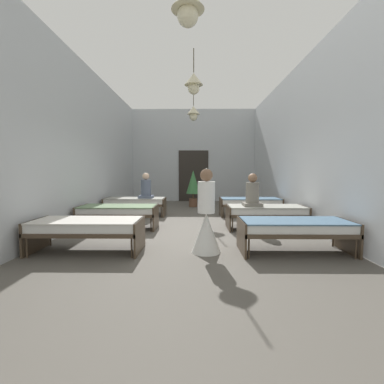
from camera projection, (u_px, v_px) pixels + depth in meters
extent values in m
cube|color=#59544C|center=(192.00, 230.00, 6.60)|extent=(6.36, 12.83, 0.10)
cube|color=silver|center=(194.00, 156.00, 12.62)|extent=(6.16, 0.20, 4.33)
cube|color=silver|center=(70.00, 141.00, 6.46)|extent=(0.20, 12.23, 4.33)
cube|color=silver|center=(315.00, 141.00, 6.39)|extent=(0.20, 12.23, 4.33)
cube|color=#2D2823|center=(193.00, 176.00, 12.58)|extent=(1.40, 0.06, 2.40)
sphere|color=beige|center=(188.00, 16.00, 3.48)|extent=(0.28, 0.28, 0.28)
cylinder|color=brown|center=(194.00, 60.00, 6.28)|extent=(0.02, 0.02, 0.55)
cone|color=beige|center=(194.00, 79.00, 6.31)|extent=(0.44, 0.44, 0.28)
sphere|color=beige|center=(194.00, 88.00, 6.33)|extent=(0.28, 0.28, 0.28)
cylinder|color=brown|center=(193.00, 96.00, 9.13)|extent=(0.02, 0.02, 0.64)
cone|color=beige|center=(193.00, 110.00, 9.16)|extent=(0.44, 0.44, 0.28)
sphere|color=beige|center=(193.00, 117.00, 9.18)|extent=(0.28, 0.28, 0.28)
cylinder|color=#473828|center=(27.00, 248.00, 4.36)|extent=(0.03, 0.03, 0.34)
cylinder|color=#473828|center=(50.00, 237.00, 5.08)|extent=(0.03, 0.03, 0.34)
cylinder|color=#473828|center=(132.00, 248.00, 4.34)|extent=(0.03, 0.03, 0.34)
cylinder|color=#473828|center=(141.00, 237.00, 5.06)|extent=(0.03, 0.03, 0.34)
cube|color=#473828|center=(87.00, 231.00, 4.70)|extent=(1.90, 0.84, 0.07)
cube|color=#473828|center=(36.00, 235.00, 4.72)|extent=(0.04, 0.84, 0.57)
cube|color=#473828|center=(140.00, 236.00, 4.69)|extent=(0.04, 0.84, 0.57)
cube|color=white|center=(87.00, 225.00, 4.69)|extent=(1.82, 0.78, 0.14)
cube|color=beige|center=(87.00, 220.00, 4.68)|extent=(1.86, 0.82, 0.02)
cylinder|color=#473828|center=(249.00, 248.00, 4.32)|extent=(0.03, 0.03, 0.34)
cylinder|color=#473828|center=(241.00, 237.00, 5.04)|extent=(0.03, 0.03, 0.34)
cylinder|color=#473828|center=(356.00, 249.00, 4.30)|extent=(0.03, 0.03, 0.34)
cylinder|color=#473828|center=(333.00, 238.00, 5.02)|extent=(0.03, 0.03, 0.34)
cube|color=#473828|center=(294.00, 231.00, 4.65)|extent=(1.90, 0.84, 0.07)
cube|color=#473828|center=(241.00, 236.00, 4.67)|extent=(0.04, 0.84, 0.57)
cube|color=#473828|center=(347.00, 236.00, 4.65)|extent=(0.04, 0.84, 0.57)
cube|color=white|center=(295.00, 225.00, 4.64)|extent=(1.82, 0.78, 0.14)
cube|color=slate|center=(295.00, 221.00, 4.64)|extent=(1.86, 0.82, 0.02)
cylinder|color=#473828|center=(78.00, 224.00, 6.26)|extent=(0.03, 0.03, 0.34)
cylinder|color=#473828|center=(90.00, 219.00, 6.98)|extent=(0.03, 0.03, 0.34)
cylinder|color=#473828|center=(151.00, 225.00, 6.24)|extent=(0.03, 0.03, 0.34)
cylinder|color=#473828|center=(156.00, 219.00, 6.95)|extent=(0.03, 0.03, 0.34)
cube|color=#473828|center=(118.00, 213.00, 6.59)|extent=(1.90, 0.84, 0.07)
cube|color=#473828|center=(81.00, 217.00, 6.61)|extent=(0.04, 0.84, 0.57)
cube|color=#473828|center=(156.00, 217.00, 6.59)|extent=(0.04, 0.84, 0.57)
cube|color=white|center=(118.00, 209.00, 6.58)|extent=(1.82, 0.78, 0.14)
cube|color=slate|center=(118.00, 206.00, 6.58)|extent=(1.86, 0.82, 0.02)
cylinder|color=#473828|center=(232.00, 225.00, 6.21)|extent=(0.03, 0.03, 0.34)
cylinder|color=#473828|center=(229.00, 219.00, 6.93)|extent=(0.03, 0.03, 0.34)
cylinder|color=#473828|center=(307.00, 225.00, 6.19)|extent=(0.03, 0.03, 0.34)
cylinder|color=#473828|center=(295.00, 219.00, 6.91)|extent=(0.03, 0.03, 0.34)
cube|color=#473828|center=(266.00, 214.00, 6.55)|extent=(1.90, 0.84, 0.07)
cube|color=#473828|center=(228.00, 217.00, 6.56)|extent=(0.04, 0.84, 0.57)
cube|color=#473828|center=(303.00, 217.00, 6.54)|extent=(0.04, 0.84, 0.57)
cube|color=white|center=(266.00, 210.00, 6.54)|extent=(1.82, 0.78, 0.14)
cube|color=#9E9E93|center=(266.00, 206.00, 6.53)|extent=(1.86, 0.82, 0.02)
cylinder|color=#473828|center=(105.00, 212.00, 8.15)|extent=(0.03, 0.03, 0.34)
cylinder|color=#473828|center=(112.00, 209.00, 8.87)|extent=(0.03, 0.03, 0.34)
cylinder|color=#473828|center=(161.00, 212.00, 8.13)|extent=(0.03, 0.03, 0.34)
cylinder|color=#473828|center=(164.00, 209.00, 8.85)|extent=(0.03, 0.03, 0.34)
cube|color=#473828|center=(136.00, 204.00, 8.48)|extent=(1.90, 0.84, 0.07)
cube|color=#473828|center=(107.00, 207.00, 8.50)|extent=(0.04, 0.84, 0.57)
cube|color=#473828|center=(165.00, 207.00, 8.48)|extent=(0.04, 0.84, 0.57)
cube|color=white|center=(136.00, 201.00, 8.48)|extent=(1.82, 0.78, 0.14)
cube|color=#9E9E93|center=(136.00, 198.00, 8.47)|extent=(1.86, 0.82, 0.02)
cylinder|color=#473828|center=(224.00, 212.00, 8.11)|extent=(0.03, 0.03, 0.34)
cylinder|color=#473828|center=(221.00, 209.00, 8.83)|extent=(0.03, 0.03, 0.34)
cylinder|color=#473828|center=(281.00, 212.00, 8.09)|extent=(0.03, 0.03, 0.34)
cylinder|color=#473828|center=(274.00, 209.00, 8.80)|extent=(0.03, 0.03, 0.34)
cube|color=#473828|center=(250.00, 204.00, 8.44)|extent=(1.90, 0.84, 0.07)
cube|color=#473828|center=(221.00, 207.00, 8.46)|extent=(0.04, 0.84, 0.57)
cube|color=#473828|center=(279.00, 207.00, 8.44)|extent=(0.04, 0.84, 0.57)
cube|color=white|center=(250.00, 201.00, 8.43)|extent=(1.82, 0.78, 0.14)
cube|color=slate|center=(250.00, 198.00, 8.42)|extent=(1.86, 0.82, 0.02)
cone|color=white|center=(206.00, 233.00, 4.65)|extent=(0.52, 0.52, 0.70)
cylinder|color=white|center=(206.00, 197.00, 4.61)|extent=(0.30, 0.30, 0.55)
sphere|color=#846047|center=(206.00, 175.00, 4.57)|extent=(0.22, 0.22, 0.22)
cone|color=white|center=(206.00, 171.00, 4.57)|extent=(0.18, 0.18, 0.10)
cylinder|color=#515B70|center=(146.00, 189.00, 8.40)|extent=(0.32, 0.32, 0.58)
cube|color=#515B70|center=(146.00, 197.00, 8.42)|extent=(0.44, 0.44, 0.08)
sphere|color=beige|center=(146.00, 176.00, 8.37)|extent=(0.22, 0.22, 0.22)
cylinder|color=slate|center=(252.00, 194.00, 6.46)|extent=(0.32, 0.32, 0.58)
cube|color=slate|center=(252.00, 204.00, 6.48)|extent=(0.44, 0.44, 0.08)
sphere|color=#846047|center=(253.00, 178.00, 6.43)|extent=(0.22, 0.22, 0.22)
cylinder|color=brown|center=(193.00, 202.00, 10.65)|extent=(0.33, 0.33, 0.33)
cylinder|color=brown|center=(193.00, 196.00, 10.63)|extent=(0.06, 0.06, 0.20)
cone|color=#3D7A42|center=(193.00, 182.00, 10.59)|extent=(0.56, 0.56, 0.93)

